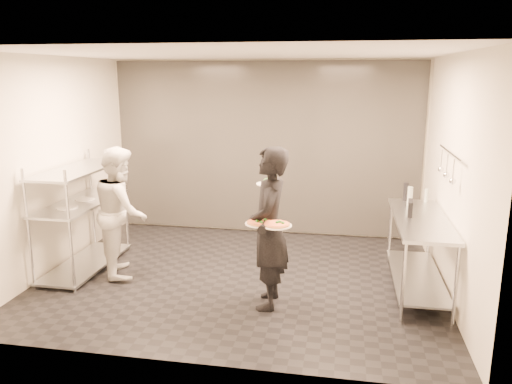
% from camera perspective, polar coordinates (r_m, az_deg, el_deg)
% --- Properties ---
extents(room_shell, '(5.00, 4.00, 2.80)m').
position_cam_1_polar(room_shell, '(7.27, 0.04, 4.11)').
color(room_shell, black).
rests_on(room_shell, ground).
extents(pass_rack, '(0.60, 1.60, 1.50)m').
position_cam_1_polar(pass_rack, '(7.03, -19.28, -2.22)').
color(pass_rack, silver).
rests_on(pass_rack, ground).
extents(prep_counter, '(0.60, 1.80, 0.92)m').
position_cam_1_polar(prep_counter, '(6.26, 18.15, -5.38)').
color(prep_counter, silver).
rests_on(prep_counter, ground).
extents(utensil_rail, '(0.07, 1.20, 0.31)m').
position_cam_1_polar(utensil_rail, '(6.09, 21.08, 2.81)').
color(utensil_rail, silver).
rests_on(utensil_rail, room_shell).
extents(waiter, '(0.47, 0.69, 1.81)m').
position_cam_1_polar(waiter, '(5.50, 1.49, -4.19)').
color(waiter, black).
rests_on(waiter, ground).
extents(chef, '(0.92, 1.01, 1.68)m').
position_cam_1_polar(chef, '(6.67, -15.15, -2.12)').
color(chef, silver).
rests_on(chef, ground).
extents(pizza_plate_near, '(0.31, 0.31, 0.05)m').
position_cam_1_polar(pizza_plate_near, '(5.30, 0.42, -3.52)').
color(pizza_plate_near, silver).
rests_on(pizza_plate_near, waiter).
extents(pizza_plate_far, '(0.32, 0.32, 0.05)m').
position_cam_1_polar(pizza_plate_far, '(5.23, 2.37, -3.74)').
color(pizza_plate_far, silver).
rests_on(pizza_plate_far, waiter).
extents(salad_plate, '(0.28, 0.28, 0.07)m').
position_cam_1_polar(salad_plate, '(5.72, 1.45, 1.11)').
color(salad_plate, silver).
rests_on(salad_plate, waiter).
extents(pos_monitor, '(0.07, 0.25, 0.18)m').
position_cam_1_polar(pos_monitor, '(6.22, 17.21, -1.76)').
color(pos_monitor, black).
rests_on(pos_monitor, prep_counter).
extents(bottle_green, '(0.07, 0.07, 0.24)m').
position_cam_1_polar(bottle_green, '(6.69, 17.18, -0.43)').
color(bottle_green, '#93A093').
rests_on(bottle_green, prep_counter).
extents(bottle_clear, '(0.05, 0.05, 0.17)m').
position_cam_1_polar(bottle_clear, '(6.95, 18.89, -0.36)').
color(bottle_clear, '#93A093').
rests_on(bottle_clear, prep_counter).
extents(bottle_dark, '(0.07, 0.07, 0.24)m').
position_cam_1_polar(bottle_dark, '(6.91, 16.76, 0.02)').
color(bottle_dark, black).
rests_on(bottle_dark, prep_counter).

